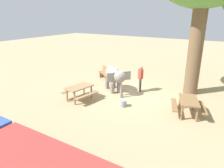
{
  "coord_description": "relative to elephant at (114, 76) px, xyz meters",
  "views": [
    {
      "loc": [
        -5.09,
        10.24,
        4.51
      ],
      "look_at": [
        0.55,
        0.99,
        0.8
      ],
      "focal_mm": 32.92,
      "sensor_mm": 36.0,
      "label": 1
    }
  ],
  "objects": [
    {
      "name": "ground_plane",
      "position": [
        -0.91,
        -0.12,
        -0.96
      ],
      "size": [
        60.0,
        60.0,
        0.0
      ],
      "primitive_type": "plane",
      "color": "tan"
    },
    {
      "name": "elephant",
      "position": [
        0.0,
        0.0,
        0.0
      ],
      "size": [
        2.07,
        1.95,
        1.51
      ],
      "rotation": [
        0.0,
        0.0,
        2.5
      ],
      "color": "gray",
      "rests_on": "ground_plane"
    },
    {
      "name": "person_handler",
      "position": [
        -1.32,
        -0.86,
        -0.02
      ],
      "size": [
        0.32,
        0.47,
        1.62
      ],
      "rotation": [
        0.0,
        0.0,
        0.45
      ],
      "color": "#3F3833",
      "rests_on": "ground_plane"
    },
    {
      "name": "wooden_bench",
      "position": [
        1.84,
        -1.81,
        -0.49
      ],
      "size": [
        1.38,
        1.12,
        0.88
      ],
      "rotation": [
        0.0,
        0.0,
        5.69
      ],
      "color": "olive",
      "rests_on": "ground_plane"
    },
    {
      "name": "picnic_table_near",
      "position": [
        0.98,
        2.1,
        -0.38
      ],
      "size": [
        1.71,
        1.73,
        0.78
      ],
      "rotation": [
        0.0,
        0.0,
        4.54
      ],
      "color": "#9E7A51",
      "rests_on": "ground_plane"
    },
    {
      "name": "picnic_table_far",
      "position": [
        -4.51,
        0.85,
        -0.38
      ],
      "size": [
        1.87,
        1.88,
        0.78
      ],
      "rotation": [
        0.0,
        0.0,
        1.88
      ],
      "color": "olive",
      "rests_on": "ground_plane"
    },
    {
      "name": "feed_bucket",
      "position": [
        -1.48,
        1.59,
        -0.8
      ],
      "size": [
        0.36,
        0.36,
        0.32
      ],
      "primitive_type": "cylinder",
      "color": "gray",
      "rests_on": "ground_plane"
    }
  ]
}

